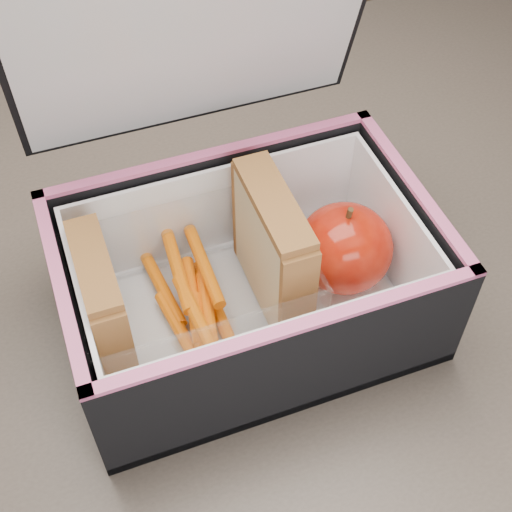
# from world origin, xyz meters

# --- Properties ---
(kitchen_table) EXTENTS (1.20, 0.80, 0.75)m
(kitchen_table) POSITION_xyz_m (0.00, 0.00, 0.66)
(kitchen_table) COLOR brown
(kitchen_table) RESTS_ON ground
(lunch_bag) EXTENTS (0.27, 0.23, 0.27)m
(lunch_bag) POSITION_xyz_m (-0.07, -0.00, 0.81)
(lunch_bag) COLOR black
(lunch_bag) RESTS_ON kitchen_table
(plastic_tub) EXTENTS (0.17, 0.12, 0.07)m
(plastic_tub) POSITION_xyz_m (-0.11, 0.00, 0.80)
(plastic_tub) COLOR white
(plastic_tub) RESTS_ON lunch_bag
(sandwich_left) EXTENTS (0.02, 0.09, 0.10)m
(sandwich_left) POSITION_xyz_m (-0.18, 0.00, 0.81)
(sandwich_left) COLOR tan
(sandwich_left) RESTS_ON plastic_tub
(sandwich_right) EXTENTS (0.03, 0.10, 0.11)m
(sandwich_right) POSITION_xyz_m (-0.05, 0.00, 0.82)
(sandwich_right) COLOR tan
(sandwich_right) RESTS_ON plastic_tub
(carrot_sticks) EXTENTS (0.05, 0.15, 0.03)m
(carrot_sticks) POSITION_xyz_m (-0.11, 0.00, 0.78)
(carrot_sticks) COLOR #D95B0E
(carrot_sticks) RESTS_ON plastic_tub
(paper_napkin) EXTENTS (0.07, 0.08, 0.01)m
(paper_napkin) POSITION_xyz_m (0.01, 0.00, 0.77)
(paper_napkin) COLOR white
(paper_napkin) RESTS_ON lunch_bag
(red_apple) EXTENTS (0.08, 0.08, 0.08)m
(red_apple) POSITION_xyz_m (0.01, -0.01, 0.81)
(red_apple) COLOR #900800
(red_apple) RESTS_ON paper_napkin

